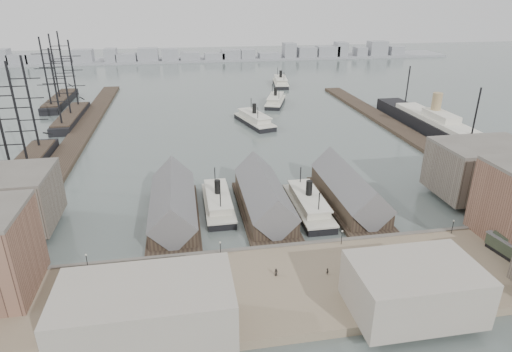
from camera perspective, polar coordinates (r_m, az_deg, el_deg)
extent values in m
plane|color=#4C5855|center=(112.24, 2.68, -8.76)|extent=(900.00, 900.00, 0.00)
cube|color=#7B6A53|center=(95.72, 5.34, -14.45)|extent=(180.00, 30.00, 2.00)
cube|color=#59544C|center=(107.35, 3.29, -9.67)|extent=(180.00, 1.20, 2.30)
cube|color=#2D231C|center=(206.85, -22.56, 4.88)|extent=(10.00, 220.00, 1.60)
cube|color=#2D231C|center=(216.29, 18.01, 6.27)|extent=(10.00, 180.00, 1.60)
cube|color=#2D231C|center=(123.75, -10.86, -5.62)|extent=(14.00, 42.00, 1.20)
cube|color=#2D231C|center=(123.20, -10.96, -4.14)|extent=(12.00, 36.00, 5.00)
cube|color=#59595B|center=(122.06, -11.05, -3.05)|extent=(12.60, 37.00, 12.60)
cube|color=#2D231C|center=(125.53, 1.11, -4.74)|extent=(14.00, 42.00, 1.20)
cube|color=#2D231C|center=(124.99, 1.03, -3.27)|extent=(12.00, 36.00, 5.00)
cube|color=#59595B|center=(123.86, 1.04, -2.19)|extent=(12.60, 37.00, 12.60)
cube|color=#2D231C|center=(132.49, 12.24, -3.73)|extent=(14.00, 42.00, 1.20)
cube|color=#2D231C|center=(131.98, 12.19, -2.33)|extent=(12.00, 36.00, 5.00)
cube|color=#59595B|center=(130.91, 12.29, -1.30)|extent=(12.60, 37.00, 12.60)
cube|color=#60564C|center=(131.03, -30.73, -2.89)|extent=(26.00, 20.00, 14.00)
cube|color=#60564C|center=(148.77, 27.88, 0.78)|extent=(28.00, 20.00, 15.00)
cube|color=gray|center=(90.31, 20.29, -13.86)|extent=(24.00, 16.00, 10.00)
cube|color=gray|center=(79.99, -14.31, -17.53)|extent=(30.00, 16.00, 12.00)
cylinder|color=black|center=(104.86, -21.60, -10.62)|extent=(0.16, 0.16, 3.60)
sphere|color=beige|center=(103.88, -21.75, -9.74)|extent=(0.44, 0.44, 0.44)
cylinder|color=black|center=(102.42, -4.77, -9.73)|extent=(0.16, 0.16, 3.60)
sphere|color=beige|center=(101.40, -4.80, -8.82)|extent=(0.44, 0.44, 0.44)
cylinder|color=black|center=(108.54, 11.36, -8.09)|extent=(0.16, 0.16, 3.60)
sphere|color=beige|center=(107.59, 11.43, -7.22)|extent=(0.44, 0.44, 0.44)
cylinder|color=black|center=(121.96, 24.73, -6.24)|extent=(0.16, 0.16, 3.60)
sphere|color=beige|center=(121.11, 24.87, -5.45)|extent=(0.44, 0.44, 0.44)
cube|color=gray|center=(437.37, -7.28, 15.23)|extent=(500.00, 40.00, 2.00)
cube|color=gray|center=(449.11, -29.01, 13.37)|extent=(17.36, 14.00, 10.23)
cube|color=gray|center=(443.94, -26.84, 13.69)|extent=(20.65, 14.00, 10.28)
cube|color=gray|center=(438.61, -24.04, 13.87)|extent=(14.71, 14.00, 7.23)
cube|color=gray|center=(434.88, -22.06, 14.51)|extent=(17.63, 14.00, 13.23)
cube|color=gray|center=(430.66, -18.78, 14.90)|extent=(10.74, 14.00, 13.58)
cube|color=gray|center=(429.22, -16.89, 14.77)|extent=(18.06, 14.00, 8.64)
cube|color=gray|center=(427.14, -14.18, 15.32)|extent=(18.55, 14.00, 13.29)
cube|color=gray|center=(426.32, -11.38, 15.49)|extent=(15.33, 14.00, 12.47)
cube|color=gray|center=(426.61, -8.80, 15.41)|extent=(17.56, 14.00, 8.72)
cube|color=gray|center=(427.87, -5.57, 15.52)|extent=(18.76, 14.00, 7.63)
cube|color=gray|center=(429.23, -3.38, 15.79)|extent=(17.61, 14.00, 10.35)
cube|color=gray|center=(431.40, -1.16, 15.86)|extent=(13.38, 14.00, 10.30)
cube|color=gray|center=(435.42, 1.76, 15.68)|extent=(20.73, 14.00, 6.75)
cube|color=gray|center=(439.35, 4.44, 16.27)|extent=(11.51, 14.00, 15.57)
cube|color=gray|center=(444.27, 6.74, 15.98)|extent=(18.17, 14.00, 11.26)
cube|color=gray|center=(450.84, 9.50, 15.97)|extent=(21.81, 14.00, 11.83)
cube|color=gray|center=(455.32, 11.23, 16.15)|extent=(11.12, 14.00, 15.50)
cube|color=gray|center=(463.30, 13.69, 15.74)|extent=(10.90, 14.00, 10.29)
cube|color=gray|center=(470.42, 15.84, 15.97)|extent=(17.95, 14.00, 15.72)
cube|color=gray|center=(479.53, 18.05, 15.53)|extent=(14.21, 14.00, 10.51)
cube|color=black|center=(128.64, -5.06, -3.97)|extent=(7.79, 27.26, 1.75)
cube|color=beige|center=(128.07, -5.08, -3.46)|extent=(8.18, 27.26, 0.49)
cube|color=beige|center=(127.47, -5.10, -2.91)|extent=(6.33, 19.47, 2.14)
cube|color=beige|center=(126.88, -5.13, -2.36)|extent=(6.82, 21.42, 0.39)
cylinder|color=black|center=(125.98, -5.16, -1.48)|extent=(1.75, 1.75, 4.38)
cylinder|color=black|center=(134.06, -5.50, -0.02)|extent=(0.29, 0.29, 5.84)
cylinder|color=black|center=(118.16, -4.77, -3.30)|extent=(0.29, 0.29, 5.84)
cube|color=black|center=(127.45, 6.95, -4.30)|extent=(8.27, 28.96, 1.86)
cube|color=beige|center=(126.84, 6.98, -3.76)|extent=(8.69, 28.96, 0.52)
cube|color=beige|center=(126.20, 7.01, -3.17)|extent=(6.72, 20.68, 2.28)
cube|color=beige|center=(125.57, 7.04, -2.58)|extent=(7.24, 22.75, 0.41)
cylinder|color=black|center=(124.61, 7.09, -1.63)|extent=(1.86, 1.86, 4.65)
cylinder|color=black|center=(132.84, 5.95, -0.07)|extent=(0.31, 0.31, 6.20)
cylinder|color=black|center=(116.73, 8.39, -3.60)|extent=(0.31, 0.31, 6.20)
cube|color=black|center=(212.18, -0.22, 7.15)|extent=(16.61, 32.08, 1.98)
cube|color=beige|center=(211.79, -0.22, 7.52)|extent=(17.03, 32.20, 0.55)
cube|color=beige|center=(211.38, -0.22, 7.92)|extent=(12.70, 23.14, 2.42)
cube|color=beige|center=(210.99, -0.22, 8.33)|extent=(13.81, 25.41, 0.44)
cylinder|color=black|center=(210.38, -0.23, 8.97)|extent=(1.98, 1.98, 4.96)
cylinder|color=black|center=(219.94, -0.67, 9.53)|extent=(0.33, 0.33, 6.61)
cylinder|color=black|center=(200.98, 0.26, 8.23)|extent=(0.33, 0.33, 6.61)
cube|color=black|center=(252.36, 2.59, 9.70)|extent=(17.68, 30.34, 1.88)
cube|color=beige|center=(252.05, 2.60, 10.00)|extent=(18.07, 30.48, 0.52)
cube|color=beige|center=(251.73, 2.60, 10.32)|extent=(13.40, 21.95, 2.30)
cube|color=beige|center=(251.41, 2.61, 10.65)|extent=(14.59, 24.09, 0.42)
cylinder|color=black|center=(250.93, 2.62, 11.16)|extent=(1.88, 1.88, 4.70)
cylinder|color=black|center=(259.96, 2.17, 11.54)|extent=(0.31, 0.31, 6.27)
cylinder|color=black|center=(242.01, 3.10, 10.65)|extent=(0.31, 0.31, 6.27)
cube|color=black|center=(308.09, 3.29, 12.14)|extent=(13.08, 31.82, 1.99)
cube|color=beige|center=(307.82, 3.29, 12.40)|extent=(13.52, 31.89, 0.55)
cube|color=beige|center=(307.54, 3.30, 12.68)|extent=(10.20, 22.85, 2.43)
cube|color=beige|center=(307.27, 3.31, 12.96)|extent=(11.06, 25.12, 0.44)
cylinder|color=black|center=(306.85, 3.32, 13.41)|extent=(1.99, 1.99, 4.96)
cylinder|color=black|center=(316.43, 2.90, 13.67)|extent=(0.33, 0.33, 6.62)
cylinder|color=black|center=(297.37, 3.76, 13.05)|extent=(0.33, 0.33, 6.62)
cube|color=black|center=(169.61, -28.77, 0.36)|extent=(9.46, 65.15, 3.78)
cube|color=#2D231C|center=(168.88, -28.91, 1.05)|extent=(8.93, 58.63, 0.63)
cylinder|color=black|center=(157.27, -30.89, 5.74)|extent=(0.84, 0.84, 35.73)
cylinder|color=black|center=(171.09, -29.26, 7.25)|extent=(0.84, 0.84, 35.73)
cylinder|color=black|center=(185.13, -27.87, 8.53)|extent=(0.84, 0.84, 35.73)
cube|color=black|center=(236.66, -23.38, 7.15)|extent=(9.20, 53.18, 3.68)
cube|color=#2D231C|center=(236.15, -23.46, 7.65)|extent=(8.69, 47.86, 0.61)
cylinder|color=black|center=(215.12, -25.18, 10.56)|extent=(0.82, 0.82, 34.77)
cylinder|color=black|center=(232.86, -24.10, 11.54)|extent=(0.82, 0.82, 34.77)
cylinder|color=black|center=(250.73, -23.18, 12.38)|extent=(0.82, 0.82, 34.77)
cube|color=black|center=(277.43, -24.63, 9.08)|extent=(9.57, 53.17, 3.83)
cube|color=#2D231C|center=(276.97, -24.70, 9.53)|extent=(9.04, 47.85, 0.64)
cylinder|color=black|center=(256.34, -26.29, 12.26)|extent=(0.85, 0.85, 36.16)
cylinder|color=black|center=(274.09, -25.30, 12.99)|extent=(0.85, 0.85, 36.16)
cylinder|color=black|center=(291.95, -24.43, 13.62)|extent=(0.85, 0.85, 36.16)
cube|color=black|center=(215.15, 22.49, 6.14)|extent=(12.65, 92.45, 5.84)
cube|color=beige|center=(214.17, 22.65, 7.14)|extent=(10.70, 53.52, 1.95)
cube|color=beige|center=(209.64, 23.43, 7.39)|extent=(7.79, 19.46, 2.92)
cylinder|color=tan|center=(212.61, 22.93, 8.89)|extent=(4.28, 4.28, 9.73)
cube|color=black|center=(118.55, 30.44, -9.05)|extent=(4.23, 10.69, 0.88)
cube|color=#2E3527|center=(117.67, 30.62, -8.27)|extent=(4.42, 11.24, 2.85)
cube|color=#59595B|center=(116.94, 30.78, -7.60)|extent=(4.71, 11.71, 0.33)
imported|color=black|center=(96.73, -13.03, -13.29)|extent=(1.42, 1.28, 1.48)
cube|color=#3F2D21|center=(96.76, -14.62, -13.34)|extent=(2.69, 1.65, 0.25)
cylinder|color=black|center=(96.39, -14.60, -13.75)|extent=(1.10, 0.15, 1.10)
cylinder|color=black|center=(97.53, -14.60, -13.26)|extent=(1.10, 0.15, 1.10)
imported|color=black|center=(92.07, -6.61, -14.87)|extent=(1.98, 1.46, 1.53)
cube|color=#3F2D21|center=(91.16, -8.12, -15.29)|extent=(2.98, 2.39, 0.25)
cylinder|color=black|center=(90.87, -7.92, -15.71)|extent=(1.05, 0.50, 1.10)
cylinder|color=black|center=(91.88, -8.30, -15.23)|extent=(1.05, 0.50, 1.10)
imported|color=black|center=(102.85, 17.17, -11.35)|extent=(1.80, 1.90, 1.50)
cube|color=#3F2D21|center=(102.64, 15.71, -11.14)|extent=(2.99, 2.48, 0.25)
cylinder|color=black|center=(102.25, 15.68, -11.52)|extent=(1.03, 0.55, 1.10)
cylinder|color=black|center=(103.42, 15.69, -11.09)|extent=(1.03, 0.55, 1.10)
imported|color=black|center=(103.68, -27.91, -12.91)|extent=(0.67, 0.74, 1.65)
imported|color=black|center=(93.67, -19.57, -15.44)|extent=(0.88, 0.99, 1.69)
imported|color=black|center=(101.27, -6.77, -10.93)|extent=(0.86, 1.14, 1.57)
imported|color=black|center=(87.44, -8.25, -17.34)|extent=(0.97, 0.51, 1.58)
imported|color=black|center=(96.35, 2.69, -12.68)|extent=(0.94, 0.69, 1.76)
imported|color=black|center=(97.88, 9.51, -12.42)|extent=(0.69, 0.74, 1.65)
imported|color=black|center=(107.30, 18.29, -9.91)|extent=(0.75, 0.90, 1.64)
imported|color=black|center=(105.07, 23.98, -11.64)|extent=(1.14, 1.12, 1.57)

